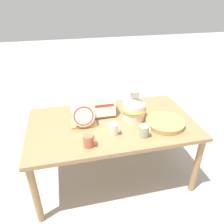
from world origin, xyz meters
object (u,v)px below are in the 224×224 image
mug_terracotta_glaze (89,141)px  dish_rack_square_plates (103,106)px  ceramic_vase (134,107)px  wicker_charger_stack (165,123)px  mug_cream_glaze (114,129)px  mug_sage_glaze (144,131)px  dish_rack_round_plates (83,116)px

mug_terracotta_glaze → dish_rack_square_plates: bearing=66.0°
ceramic_vase → wicker_charger_stack: 0.31m
wicker_charger_stack → dish_rack_square_plates: bearing=148.3°
wicker_charger_stack → mug_terracotta_glaze: (-0.70, -0.14, 0.03)m
mug_cream_glaze → mug_sage_glaze: (0.23, -0.09, 0.00)m
dish_rack_round_plates → mug_cream_glaze: 0.31m
wicker_charger_stack → mug_sage_glaze: (-0.24, -0.11, 0.03)m
mug_sage_glaze → ceramic_vase: bearing=89.5°
ceramic_vase → mug_cream_glaze: (-0.23, -0.20, -0.07)m
dish_rack_square_plates → mug_sage_glaze: 0.50m
ceramic_vase → mug_cream_glaze: size_ratio=3.03×
dish_rack_round_plates → mug_cream_glaze: dish_rack_round_plates is taller
mug_cream_glaze → dish_rack_square_plates: bearing=94.1°
mug_cream_glaze → mug_sage_glaze: bearing=-20.9°
ceramic_vase → mug_terracotta_glaze: size_ratio=3.03×
ceramic_vase → dish_rack_square_plates: 0.30m
dish_rack_round_plates → dish_rack_square_plates: bearing=33.2°
dish_rack_square_plates → mug_terracotta_glaze: 0.49m
mug_cream_glaze → wicker_charger_stack: bearing=3.2°
mug_cream_glaze → mug_sage_glaze: size_ratio=1.00×
ceramic_vase → dish_rack_square_plates: bearing=151.9°
dish_rack_square_plates → mug_sage_glaze: (0.26, -0.42, -0.04)m
ceramic_vase → mug_cream_glaze: 0.31m
mug_terracotta_glaze → mug_cream_glaze: bearing=26.8°
dish_rack_square_plates → mug_sage_glaze: dish_rack_square_plates is taller
dish_rack_round_plates → wicker_charger_stack: bearing=-13.7°
dish_rack_square_plates → wicker_charger_stack: 0.59m
mug_sage_glaze → mug_cream_glaze: bearing=159.1°
dish_rack_square_plates → mug_terracotta_glaze: bearing=-114.0°
dish_rack_square_plates → dish_rack_round_plates: bearing=-146.8°
ceramic_vase → dish_rack_round_plates: bearing=179.6°
mug_terracotta_glaze → wicker_charger_stack: bearing=11.3°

